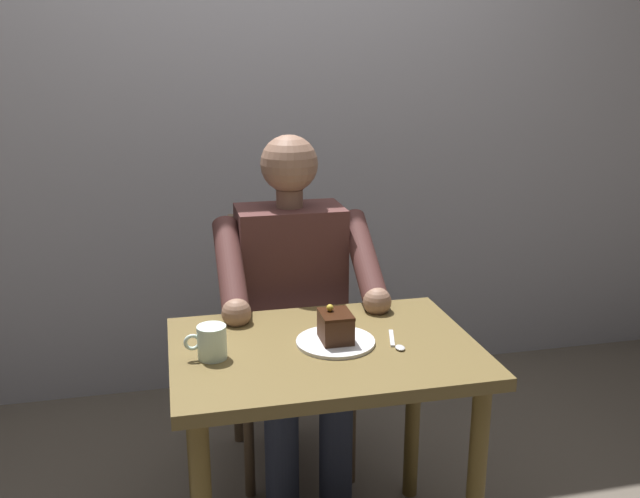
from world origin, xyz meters
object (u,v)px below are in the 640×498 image
(cake_slice, at_px, (336,326))
(coffee_cup, at_px, (211,341))
(seated_person, at_px, (295,310))
(chair, at_px, (287,327))
(dessert_spoon, at_px, (396,343))
(dining_table, at_px, (324,382))

(cake_slice, relative_size, coffee_cup, 0.93)
(seated_person, distance_m, cake_slice, 0.45)
(chair, xyz_separation_m, cake_slice, (-0.03, 0.61, 0.24))
(seated_person, relative_size, dessert_spoon, 8.60)
(chair, height_order, cake_slice, chair)
(dessert_spoon, bearing_deg, seated_person, -67.60)
(cake_slice, xyz_separation_m, coffee_cup, (0.34, 0.02, -0.00))
(dining_table, distance_m, cake_slice, 0.17)
(coffee_cup, bearing_deg, dining_table, -177.82)
(coffee_cup, bearing_deg, cake_slice, -176.89)
(dessert_spoon, bearing_deg, coffee_cup, -3.07)
(chair, xyz_separation_m, dessert_spoon, (-0.20, 0.65, 0.20))
(cake_slice, height_order, coffee_cup, cake_slice)
(dining_table, bearing_deg, chair, -90.00)
(dessert_spoon, bearing_deg, dining_table, -11.26)
(dining_table, relative_size, coffee_cup, 7.50)
(dining_table, xyz_separation_m, chair, (0.00, -0.61, -0.08))
(chair, relative_size, dessert_spoon, 6.43)
(seated_person, height_order, cake_slice, seated_person)
(dining_table, relative_size, cake_slice, 8.10)
(dining_table, relative_size, seated_person, 0.69)
(dining_table, height_order, chair, chair)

